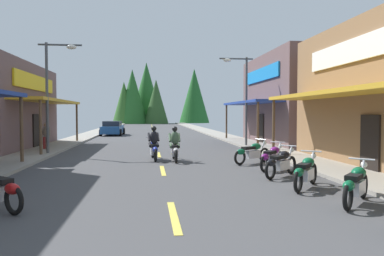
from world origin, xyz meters
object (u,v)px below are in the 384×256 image
(rider_cruising_lead, at_px, (175,147))
(parked_car_curbside, at_px, (113,128))
(motorcycle_parked_right_6, at_px, (252,152))
(streetlamp_right, at_px, (241,88))
(motorcycle_parked_right_3, at_px, (306,171))
(streetlamp_left, at_px, (54,81))
(rider_cruising_trailing, at_px, (154,146))
(motorcycle_parked_right_2, at_px, (356,184))
(pedestrian_browsing, at_px, (46,135))
(motorcycle_parked_right_4, at_px, (281,162))
(motorcycle_parked_right_5, at_px, (272,157))

(rider_cruising_lead, bearing_deg, parked_car_curbside, 13.12)
(motorcycle_parked_right_6, bearing_deg, streetlamp_right, 48.37)
(parked_car_curbside, bearing_deg, motorcycle_parked_right_3, -160.93)
(streetlamp_left, distance_m, rider_cruising_trailing, 6.46)
(rider_cruising_trailing, bearing_deg, motorcycle_parked_right_2, -156.69)
(streetlamp_left, height_order, rider_cruising_lead, streetlamp_left)
(pedestrian_browsing, distance_m, parked_car_curbside, 15.16)
(streetlamp_left, height_order, motorcycle_parked_right_4, streetlamp_left)
(streetlamp_right, distance_m, rider_cruising_lead, 8.52)
(streetlamp_right, relative_size, parked_car_curbside, 1.30)
(motorcycle_parked_right_4, relative_size, pedestrian_browsing, 1.03)
(rider_cruising_lead, distance_m, pedestrian_browsing, 8.81)
(rider_cruising_lead, relative_size, rider_cruising_trailing, 1.00)
(streetlamp_left, xyz_separation_m, motorcycle_parked_right_6, (9.17, -4.31, -3.30))
(motorcycle_parked_right_3, relative_size, parked_car_curbside, 0.39)
(streetlamp_right, distance_m, motorcycle_parked_right_5, 9.94)
(rider_cruising_trailing, bearing_deg, streetlamp_left, 58.67)
(motorcycle_parked_right_3, xyz_separation_m, motorcycle_parked_right_6, (-0.08, 5.19, 0.00))
(streetlamp_left, height_order, parked_car_curbside, streetlamp_left)
(motorcycle_parked_right_6, height_order, rider_cruising_trailing, rider_cruising_trailing)
(motorcycle_parked_right_3, height_order, motorcycle_parked_right_4, same)
(motorcycle_parked_right_6, xyz_separation_m, rider_cruising_trailing, (-4.14, 1.73, 0.17))
(streetlamp_left, height_order, motorcycle_parked_right_3, streetlamp_left)
(motorcycle_parked_right_6, relative_size, parked_car_curbside, 0.43)
(motorcycle_parked_right_3, relative_size, pedestrian_browsing, 1.08)
(motorcycle_parked_right_3, distance_m, motorcycle_parked_right_4, 1.91)
(pedestrian_browsing, bearing_deg, motorcycle_parked_right_2, 52.78)
(motorcycle_parked_right_4, xyz_separation_m, motorcycle_parked_right_5, (0.24, 1.56, 0.00))
(streetlamp_right, height_order, parked_car_curbside, streetlamp_right)
(pedestrian_browsing, bearing_deg, streetlamp_right, 109.92)
(rider_cruising_lead, xyz_separation_m, pedestrian_browsing, (-7.00, 5.34, 0.26))
(rider_cruising_lead, bearing_deg, motorcycle_parked_right_5, -129.48)
(motorcycle_parked_right_3, relative_size, motorcycle_parked_right_5, 1.04)
(streetlamp_left, relative_size, motorcycle_parked_right_6, 3.04)
(motorcycle_parked_right_6, bearing_deg, pedestrian_browsing, 116.65)
(motorcycle_parked_right_4, distance_m, rider_cruising_lead, 5.53)
(streetlamp_right, xyz_separation_m, parked_car_curbside, (-9.37, 13.92, -3.07))
(motorcycle_parked_right_5, xyz_separation_m, pedestrian_browsing, (-10.51, 8.24, 0.43))
(streetlamp_left, xyz_separation_m, motorcycle_parked_right_4, (9.22, -7.59, -3.30))
(motorcycle_parked_right_3, bearing_deg, motorcycle_parked_right_6, 40.48)
(rider_cruising_trailing, xyz_separation_m, pedestrian_browsing, (-6.08, 4.79, 0.26))
(motorcycle_parked_right_5, height_order, rider_cruising_trailing, rider_cruising_trailing)
(streetlamp_right, bearing_deg, motorcycle_parked_right_2, -93.89)
(pedestrian_browsing, relative_size, parked_car_curbside, 0.36)
(streetlamp_left, bearing_deg, motorcycle_parked_right_2, -49.83)
(streetlamp_left, xyz_separation_m, rider_cruising_trailing, (5.03, -2.58, -3.13))
(streetlamp_right, bearing_deg, rider_cruising_trailing, -133.66)
(streetlamp_left, relative_size, motorcycle_parked_right_2, 3.55)
(motorcycle_parked_right_5, height_order, parked_car_curbside, parked_car_curbside)
(rider_cruising_trailing, relative_size, pedestrian_browsing, 1.34)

